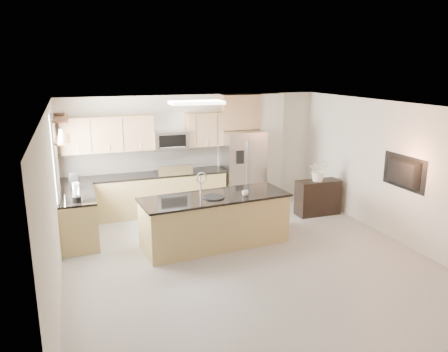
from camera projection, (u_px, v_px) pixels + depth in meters
name	position (u px, v px, depth m)	size (l,w,h in m)	color
floor	(247.00, 259.00, 7.50)	(6.50, 6.50, 0.00)	#A5A29D
ceiling	(249.00, 107.00, 6.86)	(6.00, 6.50, 0.02)	white
wall_back	(194.00, 151.00, 10.15)	(6.00, 0.02, 2.60)	beige
wall_front	(376.00, 272.00, 4.20)	(6.00, 0.02, 2.60)	beige
wall_left	(53.00, 205.00, 6.21)	(0.02, 6.50, 2.60)	beige
wall_right	(396.00, 172.00, 8.14)	(0.02, 6.50, 2.60)	beige
back_counter	(146.00, 194.00, 9.67)	(3.55, 0.66, 1.44)	tan
left_counter	(78.00, 217.00, 8.21)	(0.66, 1.50, 0.92)	tan
range	(173.00, 192.00, 9.86)	(0.76, 0.64, 1.14)	black
upper_cabinets	(138.00, 133.00, 9.45)	(3.50, 0.33, 0.75)	tan
microwave	(171.00, 140.00, 9.69)	(0.76, 0.40, 0.40)	#B4B4B6
refrigerator	(243.00, 168.00, 10.25)	(0.92, 0.78, 1.78)	#B4B4B6
partition_column	(268.00, 148.00, 10.60)	(0.60, 0.30, 2.60)	beige
window	(55.00, 157.00, 7.83)	(0.04, 1.15, 1.65)	white
shelf_lower	(61.00, 139.00, 7.89)	(0.30, 1.20, 0.04)	brown
shelf_upper	(59.00, 118.00, 7.79)	(0.30, 1.20, 0.04)	brown
ceiling_fixture	(196.00, 103.00, 8.20)	(1.00, 0.50, 0.06)	white
island	(215.00, 220.00, 8.03)	(2.78, 1.21, 1.36)	tan
credenza	(318.00, 197.00, 9.71)	(0.97, 0.41, 0.78)	black
cup	(245.00, 193.00, 7.94)	(0.12, 0.12, 0.10)	silver
platter	(213.00, 197.00, 7.81)	(0.39, 0.39, 0.02)	black
blender	(76.00, 194.00, 7.59)	(0.15, 0.15, 0.35)	black
kettle	(79.00, 192.00, 7.88)	(0.18, 0.18, 0.22)	#B4B4B6
coffee_maker	(74.00, 182.00, 8.37)	(0.17, 0.21, 0.31)	black
bowl	(59.00, 113.00, 8.03)	(0.34, 0.34, 0.08)	#B4B4B6
flower_vase	(319.00, 165.00, 9.48)	(0.66, 0.57, 0.73)	white
television	(400.00, 173.00, 7.92)	(1.08, 0.14, 0.62)	black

